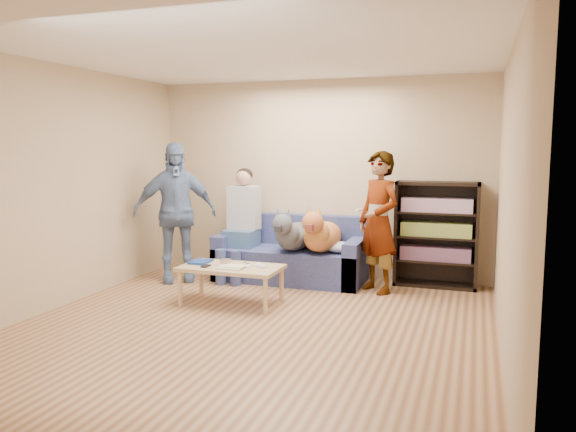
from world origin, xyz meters
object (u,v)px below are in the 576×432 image
(person_standing_right, at_px, (379,222))
(notebook_blue, at_px, (201,262))
(person_seated, at_px, (241,220))
(coffee_table, at_px, (231,270))
(dog_gray, at_px, (293,235))
(bookshelf, at_px, (436,232))
(person_standing_left, at_px, (175,212))
(dog_tan, at_px, (321,235))
(camera_silver, at_px, (226,261))
(sofa, at_px, (292,258))

(person_standing_right, xyz_separation_m, notebook_blue, (-1.85, -0.97, -0.41))
(person_seated, relative_size, coffee_table, 1.34)
(dog_gray, height_order, bookshelf, bookshelf)
(dog_gray, xyz_separation_m, bookshelf, (1.71, 0.47, 0.05))
(coffee_table, bearing_deg, person_standing_right, 35.29)
(person_standing_left, height_order, dog_tan, person_standing_left)
(camera_silver, xyz_separation_m, bookshelf, (2.20, 1.41, 0.23))
(notebook_blue, xyz_separation_m, person_seated, (0.02, 1.11, 0.34))
(person_seated, xyz_separation_m, dog_gray, (0.75, -0.11, -0.14))
(notebook_blue, height_order, dog_gray, dog_gray)
(person_standing_right, relative_size, notebook_blue, 6.44)
(person_standing_right, relative_size, sofa, 0.88)
(person_standing_left, xyz_separation_m, coffee_table, (1.11, -0.74, -0.52))
(dog_gray, bearing_deg, sofa, 111.04)
(person_standing_left, distance_m, sofa, 1.62)
(person_standing_right, bearing_deg, sofa, -152.88)
(notebook_blue, distance_m, bookshelf, 2.89)
(person_standing_left, distance_m, dog_gray, 1.54)
(person_standing_right, height_order, notebook_blue, person_standing_right)
(person_standing_right, xyz_separation_m, bookshelf, (0.63, 0.50, -0.16))
(camera_silver, xyz_separation_m, coffee_table, (0.12, -0.12, -0.07))
(person_standing_right, xyz_separation_m, person_seated, (-1.83, 0.14, -0.06))
(person_standing_right, xyz_separation_m, sofa, (-1.17, 0.27, -0.56))
(person_seated, distance_m, dog_tan, 1.12)
(dog_gray, bearing_deg, camera_silver, -117.67)
(coffee_table, distance_m, bookshelf, 2.60)
(dog_tan, distance_m, coffee_table, 1.33)
(person_standing_left, bearing_deg, dog_tan, -23.50)
(dog_gray, distance_m, coffee_table, 1.15)
(coffee_table, bearing_deg, sofa, 77.86)
(person_standing_right, height_order, dog_gray, person_standing_right)
(camera_silver, distance_m, dog_gray, 1.07)
(notebook_blue, height_order, coffee_table, notebook_blue)
(notebook_blue, distance_m, sofa, 1.42)
(person_standing_right, distance_m, notebook_blue, 2.13)
(person_standing_right, distance_m, coffee_table, 1.83)
(bookshelf, bearing_deg, camera_silver, -147.41)
(person_standing_left, xyz_separation_m, camera_silver, (0.99, -0.62, -0.45))
(dog_gray, height_order, coffee_table, dog_gray)
(person_standing_right, relative_size, coffee_table, 1.52)
(person_standing_left, height_order, dog_gray, person_standing_left)
(person_standing_right, bearing_deg, notebook_blue, -112.21)
(person_seated, bearing_deg, person_standing_left, -149.83)
(person_standing_right, relative_size, camera_silver, 15.23)
(notebook_blue, xyz_separation_m, bookshelf, (2.48, 1.48, 0.25))
(person_standing_right, relative_size, person_standing_left, 0.94)
(dog_gray, distance_m, dog_tan, 0.36)
(person_standing_left, height_order, notebook_blue, person_standing_left)
(notebook_blue, bearing_deg, person_seated, 89.07)
(notebook_blue, relative_size, bookshelf, 0.20)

